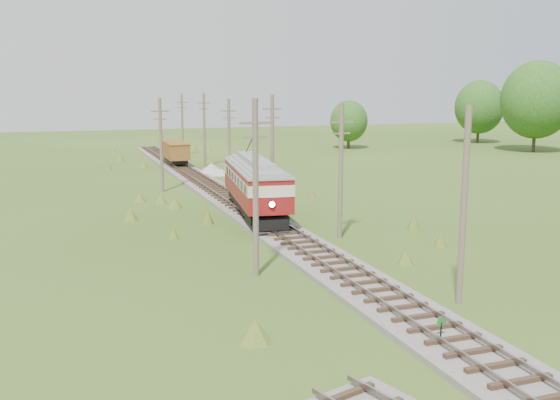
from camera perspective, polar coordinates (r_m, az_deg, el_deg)
name	(u,v)px	position (r m, az deg, el deg)	size (l,w,h in m)	color
ground	(469,358)	(23.91, 16.92, -13.66)	(260.00, 260.00, 0.00)	#2F5419
railbed_main	(226,197)	(53.91, -4.95, 0.24)	(3.60, 96.00, 0.57)	#605B54
switch_marker	(441,327)	(24.68, 14.52, -11.18)	(0.45, 0.06, 1.08)	black
streetcar	(255,182)	(45.45, -2.28, 1.67)	(4.81, 13.21, 5.98)	black
gondola	(175,151)	(77.02, -9.54, 4.41)	(2.54, 7.44, 2.45)	black
gravel_pile	(213,169)	(69.58, -6.14, 2.81)	(3.52, 3.73, 1.28)	gray
utility_pole_r_1	(464,207)	(28.26, 16.45, -0.60)	(0.30, 0.30, 8.80)	brown
utility_pole_r_2	(341,170)	(39.45, 5.58, 2.78)	(1.60, 0.30, 8.60)	brown
utility_pole_r_3	(272,148)	(51.38, -0.70, 4.78)	(1.60, 0.30, 9.00)	brown
utility_pole_r_4	(229,140)	(63.75, -4.68, 5.53)	(1.60, 0.30, 8.40)	brown
utility_pole_r_5	(204,129)	(76.42, -6.93, 6.45)	(1.60, 0.30, 8.90)	brown
utility_pole_r_6	(182,124)	(89.09, -8.92, 6.87)	(1.60, 0.30, 8.70)	brown
utility_pole_l_a	(256,187)	(31.18, -2.25, 1.22)	(1.60, 0.30, 9.00)	brown
utility_pole_l_b	(161,144)	(58.30, -10.82, 5.05)	(1.60, 0.30, 8.60)	brown
tree_right_4	(537,100)	(101.13, 22.43, 8.47)	(10.50, 10.50, 13.53)	#38281C
tree_right_5	(479,107)	(114.79, 17.77, 8.09)	(8.40, 8.40, 10.82)	#38281C
tree_mid_b	(349,121)	(99.49, 6.31, 7.18)	(5.88, 5.88, 7.57)	#38281C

